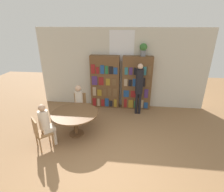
# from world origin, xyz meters

# --- Properties ---
(ground_plane) EXTENTS (16.00, 16.00, 0.00)m
(ground_plane) POSITION_xyz_m (0.00, 0.00, 0.00)
(ground_plane) COLOR olive
(wall_back) EXTENTS (6.40, 0.07, 3.00)m
(wall_back) POSITION_xyz_m (0.00, 3.57, 1.51)
(wall_back) COLOR beige
(wall_back) RESTS_ON ground_plane
(bookshelf_left) EXTENTS (1.09, 0.34, 2.04)m
(bookshelf_left) POSITION_xyz_m (-0.61, 3.38, 1.02)
(bookshelf_left) COLOR brown
(bookshelf_left) RESTS_ON ground_plane
(bookshelf_right) EXTENTS (1.09, 0.34, 2.04)m
(bookshelf_right) POSITION_xyz_m (0.61, 3.38, 1.01)
(bookshelf_right) COLOR brown
(bookshelf_right) RESTS_ON ground_plane
(flower_vase) EXTENTS (0.27, 0.27, 0.44)m
(flower_vase) POSITION_xyz_m (0.77, 3.38, 2.29)
(flower_vase) COLOR slate
(flower_vase) RESTS_ON bookshelf_right
(reading_table) EXTENTS (1.35, 1.35, 0.74)m
(reading_table) POSITION_xyz_m (-1.19, 1.33, 0.63)
(reading_table) COLOR brown
(reading_table) RESTS_ON ground_plane
(chair_near_camera) EXTENTS (0.57, 0.57, 0.90)m
(chair_near_camera) POSITION_xyz_m (-1.92, 0.63, 0.50)
(chair_near_camera) COLOR olive
(chair_near_camera) RESTS_ON ground_plane
(chair_left_side) EXTENTS (0.45, 0.45, 0.90)m
(chair_left_side) POSITION_xyz_m (-1.34, 2.34, 0.50)
(chair_left_side) COLOR olive
(chair_left_side) RESTS_ON ground_plane
(seated_reader_left) EXTENTS (0.29, 0.38, 1.27)m
(seated_reader_left) POSITION_xyz_m (-1.31, 2.16, 0.72)
(seated_reader_left) COLOR beige
(seated_reader_left) RESTS_ON ground_plane
(seated_reader_right) EXTENTS (0.41, 0.41, 1.25)m
(seated_reader_right) POSITION_xyz_m (-1.79, 0.75, 0.71)
(seated_reader_right) COLOR beige
(seated_reader_right) RESTS_ON ground_plane
(librarian_standing) EXTENTS (0.26, 0.53, 1.88)m
(librarian_standing) POSITION_xyz_m (0.68, 2.88, 1.13)
(librarian_standing) COLOR black
(librarian_standing) RESTS_ON ground_plane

